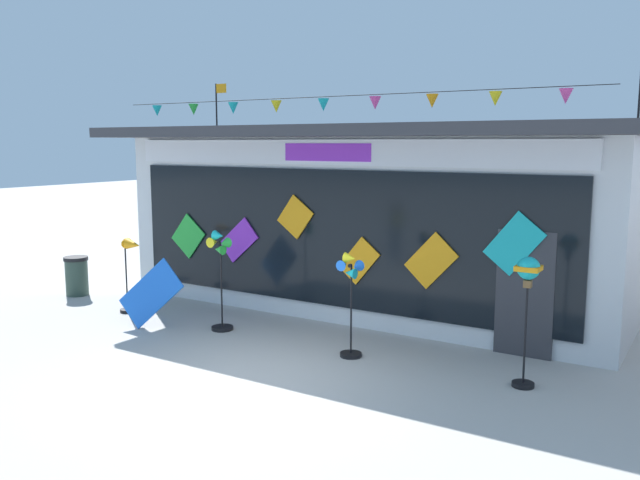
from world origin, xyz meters
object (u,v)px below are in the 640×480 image
Objects in this scene: wind_spinner_center_right at (528,285)px; kite_shop_building at (387,213)px; display_kite_on_ground at (151,294)px; wind_spinner_center_left at (350,290)px; trash_bin at (77,276)px; wind_spinner_far_left at (132,258)px; wind_spinner_left at (220,267)px.

kite_shop_building is at bearing 136.69° from wind_spinner_center_right.
wind_spinner_center_right is 6.57m from display_kite_on_ground.
wind_spinner_center_left is (1.32, -3.91, -0.77)m from kite_shop_building.
wind_spinner_center_right is at bearing -1.89° from trash_bin.
display_kite_on_ground is (1.11, -0.57, -0.46)m from wind_spinner_far_left.
wind_spinner_far_left is at bearing -179.74° from wind_spinner_left.
wind_spinner_left is 2.70m from wind_spinner_center_left.
wind_spinner_center_right reaches higher than wind_spinner_left.
wind_spinner_center_right is at bearing 0.78° from wind_spinner_far_left.
wind_spinner_left is 5.36m from wind_spinner_center_right.
wind_spinner_center_left is 3.89m from display_kite_on_ground.
wind_spinner_center_right is (3.97, -3.74, -0.42)m from kite_shop_building.
trash_bin is (-5.89, -3.42, -1.41)m from kite_shop_building.
kite_shop_building reaches higher than wind_spinner_center_right.
wind_spinner_center_left is (4.94, -0.06, -0.03)m from wind_spinner_far_left.
wind_spinner_left is at bearing 0.26° from wind_spinner_far_left.
kite_shop_building is at bearing 46.72° from wind_spinner_far_left.
trash_bin is (-4.50, 0.42, -0.72)m from wind_spinner_left.
wind_spinner_left reaches higher than wind_spinner_far_left.
wind_spinner_center_right is at bearing 3.61° from wind_spinner_center_left.
wind_spinner_center_left reaches higher than display_kite_on_ground.
wind_spinner_left is 4.58m from trash_bin.
wind_spinner_center_right is 1.51× the size of display_kite_on_ground.
wind_spinner_left is 2.11× the size of trash_bin.
wind_spinner_left is at bearing -5.31° from trash_bin.
display_kite_on_ground is (-2.52, -4.42, -1.20)m from kite_shop_building.
kite_shop_building is 5.23m from display_kite_on_ground.
wind_spinner_center_right is at bearing -43.31° from kite_shop_building.
wind_spinner_center_left is 1.38× the size of display_kite_on_ground.
wind_spinner_center_left is (2.70, -0.07, -0.08)m from wind_spinner_left.
trash_bin is (-7.20, 0.49, -0.64)m from wind_spinner_center_left.
kite_shop_building reaches higher than wind_spinner_center_left.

